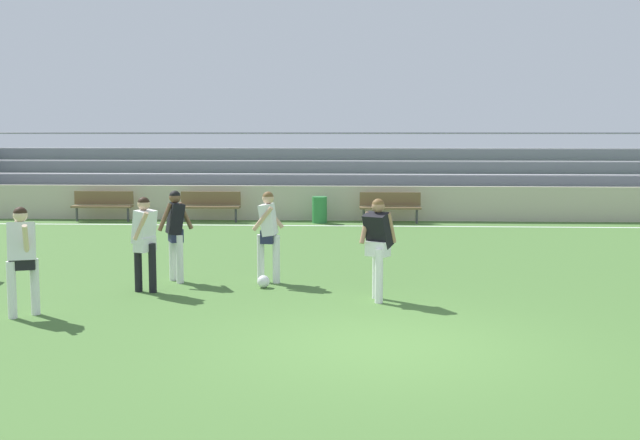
% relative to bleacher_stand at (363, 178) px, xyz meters
% --- Properties ---
extents(ground_plane, '(160.00, 160.00, 0.00)m').
position_rel_bleacher_stand_xyz_m(ground_plane, '(0.27, -16.32, -1.14)').
color(ground_plane, '#477033').
extents(field_line_sideline, '(44.00, 0.12, 0.01)m').
position_rel_bleacher_stand_xyz_m(field_line_sideline, '(0.27, -3.66, -1.14)').
color(field_line_sideline, white).
rests_on(field_line_sideline, ground).
extents(sideline_wall, '(48.00, 0.16, 1.05)m').
position_rel_bleacher_stand_xyz_m(sideline_wall, '(0.27, -2.26, -0.62)').
color(sideline_wall, beige).
rests_on(sideline_wall, ground).
extents(bleacher_stand, '(26.74, 3.43, 2.64)m').
position_rel_bleacher_stand_xyz_m(bleacher_stand, '(0.00, 0.00, 0.00)').
color(bleacher_stand, '#B2B2B7').
rests_on(bleacher_stand, ground).
extents(bench_centre_sideline, '(1.80, 0.40, 0.90)m').
position_rel_bleacher_stand_xyz_m(bench_centre_sideline, '(-4.55, -2.84, -0.59)').
color(bench_centre_sideline, brown).
rests_on(bench_centre_sideline, ground).
extents(bench_far_right, '(1.80, 0.40, 0.90)m').
position_rel_bleacher_stand_xyz_m(bench_far_right, '(0.81, -2.84, -0.59)').
color(bench_far_right, brown).
rests_on(bench_far_right, ground).
extents(bench_near_wall_gap, '(1.80, 0.40, 0.90)m').
position_rel_bleacher_stand_xyz_m(bench_near_wall_gap, '(-7.80, -2.84, -0.59)').
color(bench_near_wall_gap, brown).
rests_on(bench_near_wall_gap, ground).
extents(trash_bin, '(0.44, 0.44, 0.78)m').
position_rel_bleacher_stand_xyz_m(trash_bin, '(-1.27, -2.96, -0.75)').
color(trash_bin, '#2D7F3D').
rests_on(trash_bin, ground).
extents(player_white_trailing_run, '(0.55, 0.50, 1.65)m').
position_rel_bleacher_stand_xyz_m(player_white_trailing_run, '(-1.73, -12.19, -0.16)').
color(player_white_trailing_run, white).
rests_on(player_white_trailing_run, ground).
extents(player_dark_on_ball, '(0.60, 0.47, 1.66)m').
position_rel_bleacher_stand_xyz_m(player_dark_on_ball, '(-3.40, -12.22, -0.15)').
color(player_dark_on_ball, white).
rests_on(player_dark_on_ball, ground).
extents(player_white_pressing_high, '(0.41, 0.58, 1.63)m').
position_rel_bleacher_stand_xyz_m(player_white_pressing_high, '(-3.72, -13.15, -0.18)').
color(player_white_pressing_high, black).
rests_on(player_white_pressing_high, ground).
extents(player_white_deep_cover, '(0.46, 0.65, 1.63)m').
position_rel_bleacher_stand_xyz_m(player_white_deep_cover, '(-5.04, -15.01, -0.17)').
color(player_white_deep_cover, white).
rests_on(player_white_deep_cover, ground).
extents(player_dark_dropping_back, '(0.62, 0.53, 1.66)m').
position_rel_bleacher_stand_xyz_m(player_dark_dropping_back, '(0.21, -13.65, -0.15)').
color(player_dark_dropping_back, white).
rests_on(player_dark_dropping_back, ground).
extents(soccer_ball, '(0.22, 0.22, 0.22)m').
position_rel_bleacher_stand_xyz_m(soccer_ball, '(-1.76, -12.69, -1.03)').
color(soccer_ball, white).
rests_on(soccer_ball, ground).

